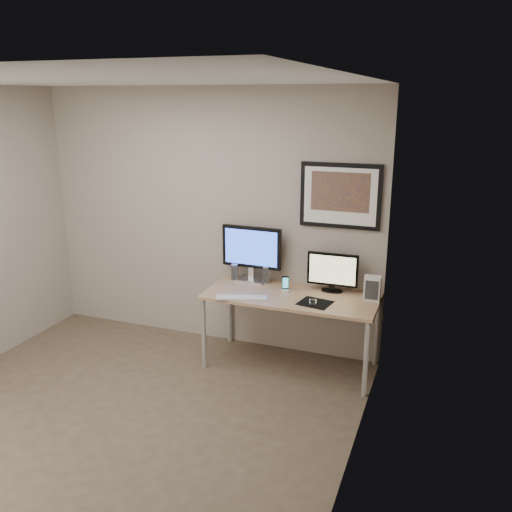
% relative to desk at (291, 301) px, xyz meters
% --- Properties ---
extents(floor, '(3.60, 3.60, 0.00)m').
position_rel_desk_xyz_m(floor, '(-1.00, -1.35, -0.66)').
color(floor, brown).
rests_on(floor, ground).
extents(room, '(3.60, 3.60, 3.60)m').
position_rel_desk_xyz_m(room, '(-1.00, -0.90, 0.98)').
color(room, white).
rests_on(room, ground).
extents(desk, '(1.60, 0.70, 0.73)m').
position_rel_desk_xyz_m(desk, '(0.00, 0.00, 0.00)').
color(desk, '#AA7D52').
rests_on(desk, floor).
extents(framed_art, '(0.75, 0.04, 0.60)m').
position_rel_desk_xyz_m(framed_art, '(0.35, 0.33, 0.96)').
color(framed_art, black).
rests_on(framed_art, room).
extents(monitor_large, '(0.61, 0.20, 0.55)m').
position_rel_desk_xyz_m(monitor_large, '(-0.49, 0.24, 0.37)').
color(monitor_large, '#BBBBC0').
rests_on(monitor_large, desk).
extents(monitor_tv, '(0.48, 0.11, 0.38)m').
position_rel_desk_xyz_m(monitor_tv, '(0.33, 0.21, 0.27)').
color(monitor_tv, black).
rests_on(monitor_tv, desk).
extents(speaker_left, '(0.08, 0.08, 0.17)m').
position_rel_desk_xyz_m(speaker_left, '(-0.65, 0.20, 0.15)').
color(speaker_left, '#BBBBC0').
rests_on(speaker_left, desk).
extents(speaker_right, '(0.09, 0.09, 0.17)m').
position_rel_desk_xyz_m(speaker_right, '(-0.33, 0.23, 0.15)').
color(speaker_right, '#BBBBC0').
rests_on(speaker_right, desk).
extents(phone_dock, '(0.09, 0.09, 0.14)m').
position_rel_desk_xyz_m(phone_dock, '(-0.08, 0.08, 0.14)').
color(phone_dock, black).
rests_on(phone_dock, desk).
extents(keyboard, '(0.48, 0.27, 0.02)m').
position_rel_desk_xyz_m(keyboard, '(-0.40, -0.25, 0.07)').
color(keyboard, silver).
rests_on(keyboard, desk).
extents(mousepad, '(0.32, 0.29, 0.00)m').
position_rel_desk_xyz_m(mousepad, '(0.26, -0.13, 0.07)').
color(mousepad, black).
rests_on(mousepad, desk).
extents(mouse, '(0.08, 0.11, 0.03)m').
position_rel_desk_xyz_m(mouse, '(0.24, -0.15, 0.09)').
color(mouse, black).
rests_on(mouse, mousepad).
extents(fan_unit, '(0.15, 0.11, 0.22)m').
position_rel_desk_xyz_m(fan_unit, '(0.72, 0.12, 0.18)').
color(fan_unit, white).
rests_on(fan_unit, desk).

